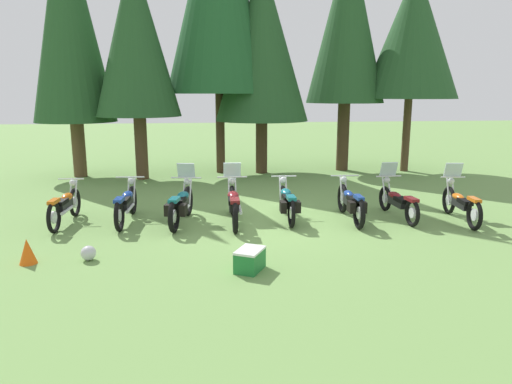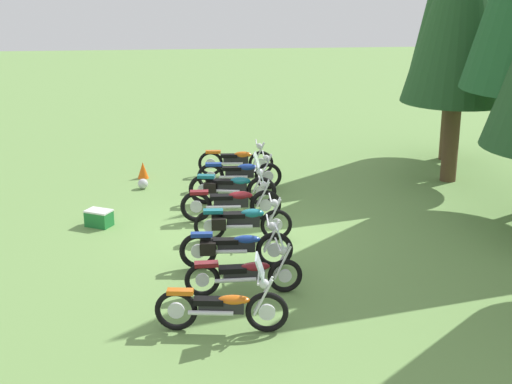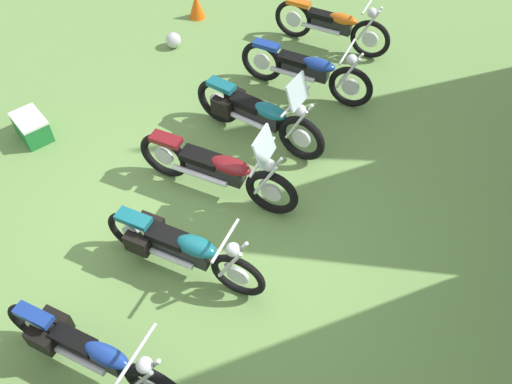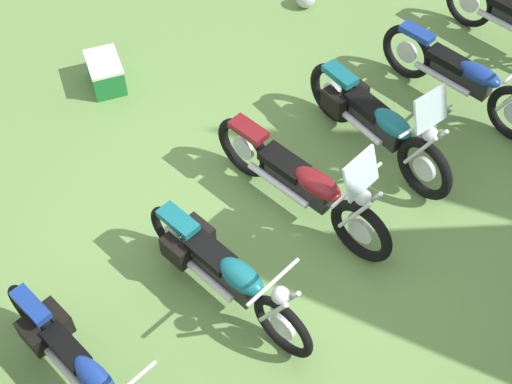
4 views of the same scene
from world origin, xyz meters
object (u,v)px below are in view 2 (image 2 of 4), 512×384
motorcycle_2 (231,187)px  motorcycle_6 (246,272)px  motorcycle_5 (234,247)px  motorcycle_3 (232,202)px  motorcycle_4 (241,221)px  pine_tree_1 (462,0)px  picnic_cooler (99,218)px  motorcycle_1 (240,173)px  motorcycle_7 (223,306)px  motorcycle_0 (236,160)px  dropped_helmet (143,184)px  traffic_cone (143,170)px

motorcycle_2 → motorcycle_6: bearing=-80.0°
motorcycle_2 → motorcycle_5: motorcycle_2 is taller
motorcycle_3 → motorcycle_4: 1.35m
motorcycle_6 → pine_tree_1: 10.62m
picnic_cooler → motorcycle_2: bearing=111.7°
motorcycle_1 → motorcycle_7: motorcycle_7 is taller
motorcycle_3 → picnic_cooler: 3.19m
motorcycle_0 → pine_tree_1: bearing=-7.1°
motorcycle_4 → motorcycle_6: (2.81, -0.16, -0.03)m
motorcycle_7 → picnic_cooler: size_ratio=3.14×
dropped_helmet → motorcycle_2: bearing=54.4°
motorcycle_5 → motorcycle_4: bearing=83.5°
motorcycle_0 → motorcycle_2: size_ratio=0.98×
motorcycle_5 → picnic_cooler: size_ratio=3.24×
motorcycle_3 → motorcycle_5: 2.90m
traffic_cone → motorcycle_1: bearing=62.5°
motorcycle_3 → motorcycle_1: bearing=83.4°
motorcycle_6 → pine_tree_1: (-7.03, 6.49, 4.61)m
motorcycle_1 → motorcycle_3: motorcycle_3 is taller
motorcycle_0 → picnic_cooler: bearing=-127.5°
motorcycle_0 → motorcycle_1: (1.44, -0.01, 0.01)m
motorcycle_4 → picnic_cooler: motorcycle_4 is taller
motorcycle_7 → pine_tree_1: (-8.43, 6.99, 4.59)m
motorcycle_0 → dropped_helmet: 2.92m
motorcycle_5 → traffic_cone: motorcycle_5 is taller
motorcycle_4 → motorcycle_7: 4.27m
pine_tree_1 → motorcycle_6: bearing=-42.7°
motorcycle_7 → motorcycle_0: bearing=92.5°
pine_tree_1 → motorcycle_0: bearing=-101.0°
motorcycle_6 → motorcycle_7: motorcycle_7 is taller
motorcycle_4 → motorcycle_5: (1.55, -0.27, -0.01)m
traffic_cone → motorcycle_0: bearing=90.4°
picnic_cooler → dropped_helmet: size_ratio=2.51×
motorcycle_5 → pine_tree_1: bearing=44.6°
motorcycle_1 → traffic_cone: motorcycle_1 is taller
motorcycle_3 → pine_tree_1: bearing=26.3°
motorcycle_5 → pine_tree_1: pine_tree_1 is taller
motorcycle_2 → dropped_helmet: 2.91m
pine_tree_1 → traffic_cone: pine_tree_1 is taller
motorcycle_0 → motorcycle_6: bearing=-89.3°
motorcycle_2 → motorcycle_3: 1.26m
motorcycle_5 → motorcycle_6: (1.26, 0.12, -0.01)m
motorcycle_0 → motorcycle_1: bearing=-86.5°
motorcycle_3 → dropped_helmet: motorcycle_3 is taller
motorcycle_3 → motorcycle_6: motorcycle_3 is taller
motorcycle_2 → traffic_cone: (-2.76, -2.39, -0.25)m
motorcycle_6 → dropped_helmet: motorcycle_6 is taller
motorcycle_0 → motorcycle_1: motorcycle_1 is taller
motorcycle_0 → motorcycle_6: (8.20, -0.46, -0.01)m
motorcycle_5 → motorcycle_1: bearing=87.6°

